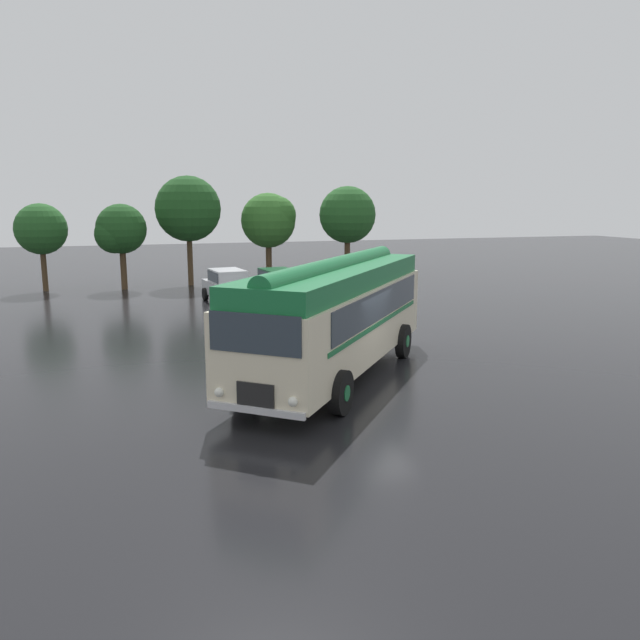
{
  "coord_description": "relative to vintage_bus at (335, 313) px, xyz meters",
  "views": [
    {
      "loc": [
        -6.35,
        -15.93,
        5.07
      ],
      "look_at": [
        -0.64,
        2.29,
        1.4
      ],
      "focal_mm": 35.0,
      "sensor_mm": 36.0,
      "label": 1
    }
  ],
  "objects": [
    {
      "name": "tree_right_of_centre",
      "position": [
        3.12,
        21.82,
        2.01
      ],
      "size": [
        3.41,
        3.41,
        5.55
      ],
      "color": "#4C3823",
      "rests_on": "ground"
    },
    {
      "name": "car_near_left",
      "position": [
        -0.81,
        14.31,
        -1.05
      ],
      "size": [
        2.35,
        4.38,
        1.66
      ],
      "color": "#B7BABF",
      "rests_on": "ground"
    },
    {
      "name": "car_mid_left",
      "position": [
        1.68,
        13.71,
        -1.05
      ],
      "size": [
        2.33,
        4.37,
        1.66
      ],
      "color": "#144C28",
      "rests_on": "ground"
    },
    {
      "name": "vintage_bus",
      "position": [
        0.0,
        0.0,
        0.0
      ],
      "size": [
        8.25,
        9.37,
        3.49
      ],
      "color": "beige",
      "rests_on": "ground"
    },
    {
      "name": "tree_far_left",
      "position": [
        -10.08,
        21.49,
        1.54
      ],
      "size": [
        2.85,
        2.85,
        4.93
      ],
      "color": "#4C3823",
      "rests_on": "ground"
    },
    {
      "name": "tree_centre",
      "position": [
        -2.04,
        21.53,
        2.71
      ],
      "size": [
        3.89,
        3.89,
        6.53
      ],
      "color": "#4C3823",
      "rests_on": "ground"
    },
    {
      "name": "tree_left_of_centre",
      "position": [
        -5.93,
        20.83,
        1.48
      ],
      "size": [
        2.9,
        2.83,
        4.9
      ],
      "color": "#4C3823",
      "rests_on": "ground"
    },
    {
      "name": "ground_plane",
      "position": [
        0.65,
        -0.78,
        -1.89
      ],
      "size": [
        120.0,
        120.0,
        0.0
      ],
      "primitive_type": "plane",
      "color": "black"
    },
    {
      "name": "tree_far_right",
      "position": [
        7.56,
        20.16,
        2.27
      ],
      "size": [
        3.51,
        3.51,
        5.96
      ],
      "color": "#4C3823",
      "rests_on": "ground"
    }
  ]
}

